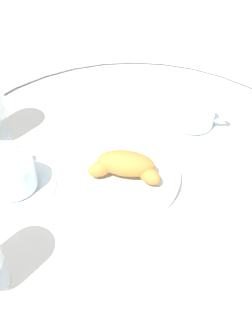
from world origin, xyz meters
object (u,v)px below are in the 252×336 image
at_px(coffee_cup_near, 196,116).
at_px(coffee_cup_far, 14,178).
at_px(croissant_large, 126,165).
at_px(sugar_packet, 198,264).
at_px(pastry_plate, 126,176).

bearing_deg(coffee_cup_near, coffee_cup_far, 60.73).
xyz_separation_m(croissant_large, sugar_packet, (-0.18, 0.08, -0.04)).
bearing_deg(coffee_cup_far, sugar_packet, -173.22).
xyz_separation_m(coffee_cup_far, sugar_packet, (-0.33, -0.04, -0.02)).
relative_size(pastry_plate, coffee_cup_near, 1.41).
bearing_deg(croissant_large, sugar_packet, 156.14).
bearing_deg(sugar_packet, pastry_plate, 12.77).
bearing_deg(pastry_plate, sugar_packet, 155.52).
bearing_deg(croissant_large, pastry_plate, -66.66).
relative_size(croissant_large, coffee_cup_far, 0.93).
relative_size(coffee_cup_near, coffee_cup_far, 1.00).
xyz_separation_m(coffee_cup_near, coffee_cup_far, (0.18, 0.32, 0.00)).
relative_size(coffee_cup_near, sugar_packet, 2.72).
bearing_deg(sugar_packet, coffee_cup_far, 44.03).
xyz_separation_m(pastry_plate, croissant_large, (-0.00, 0.00, 0.03)).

